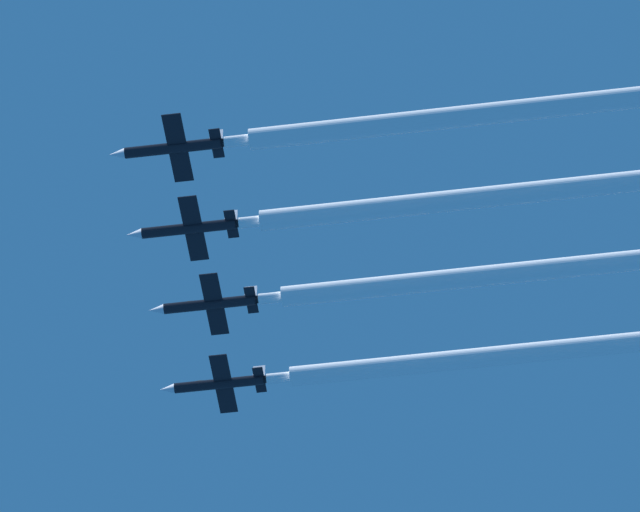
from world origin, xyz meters
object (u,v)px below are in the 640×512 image
Objects in this scene: jet_far_left at (170,148)px; jet_inner_left at (186,229)px; jet_inner_right at (216,384)px; jet_center at (207,304)px.

jet_far_left is 1.00× the size of jet_inner_left.
jet_far_left is 27.61m from jet_inner_right.
jet_center reaches higher than jet_far_left.
jet_far_left reaches higher than jet_inner_right.
jet_center is (9.06, -0.46, 0.13)m from jet_inner_left.
jet_inner_left is 1.00× the size of jet_inner_right.
jet_far_left is 8.94m from jet_inner_left.
jet_inner_right is (9.61, 0.63, -0.20)m from jet_center.
jet_inner_left reaches higher than jet_inner_right.
jet_far_left is at bearing -179.51° from jet_inner_right.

